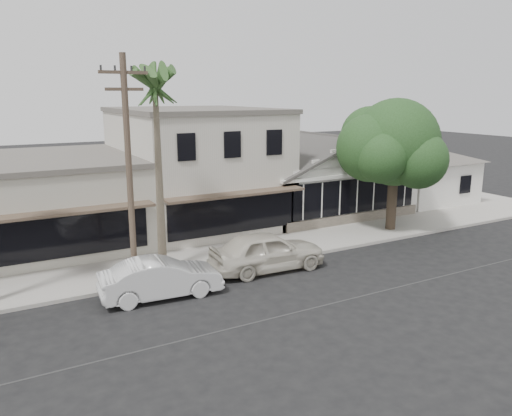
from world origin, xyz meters
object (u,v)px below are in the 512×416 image
car_0 (267,251)px  car_1 (161,278)px  shade_tree (392,145)px  utility_pole (129,168)px

car_0 → car_1: bearing=100.0°
car_0 → shade_tree: size_ratio=0.69×
utility_pole → car_0: size_ratio=1.77×
utility_pole → car_1: 4.36m
car_0 → utility_pole: bearing=83.5°
car_1 → car_0: bearing=-78.7°
car_0 → car_1: 5.04m
utility_pole → shade_tree: size_ratio=1.23×
utility_pole → car_0: utility_pole is taller
utility_pole → car_1: size_ratio=1.97×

